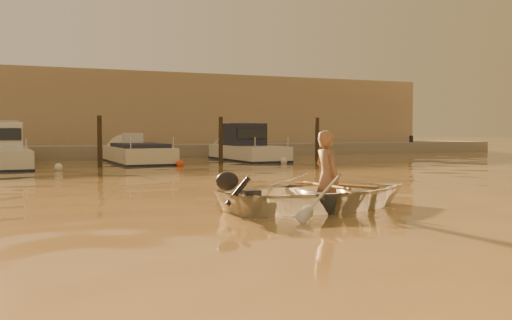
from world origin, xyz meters
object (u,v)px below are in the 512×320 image
person (327,177)px  moored_boat_4 (248,147)px  dinghy (323,193)px  moored_boat_3 (138,158)px  waterfront_building (67,114)px

person → moored_boat_4: 16.51m
person → dinghy: bearing=90.0°
dinghy → person: bearing=-90.0°
moored_boat_3 → moored_boat_4: size_ratio=0.99×
moored_boat_3 → moored_boat_4: bearing=0.0°
dinghy → moored_boat_4: 16.55m
moored_boat_3 → waterfront_building: waterfront_building is taller
dinghy → moored_boat_3: bearing=-2.5°
dinghy → moored_boat_4: (5.30, 15.68, 0.34)m
dinghy → moored_boat_4: moored_boat_4 is taller
dinghy → waterfront_building: (-1.71, 26.68, 2.12)m
dinghy → person: size_ratio=2.22×
person → waterfront_building: waterfront_building is taller
moored_boat_3 → moored_boat_4: (5.23, 0.00, 0.40)m
dinghy → person: (0.10, 0.00, 0.29)m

